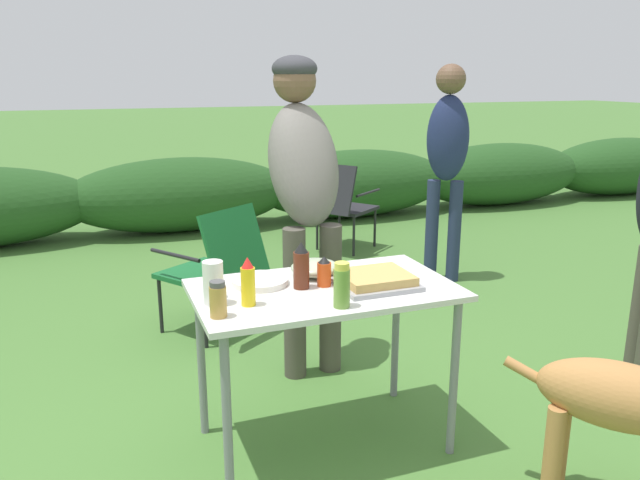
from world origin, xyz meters
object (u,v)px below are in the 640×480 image
relish_jar (342,285)px  standing_person_in_navy_coat (304,178)px  hot_sauce_bottle (324,272)px  camp_chair_green_behind_table (341,202)px  dog (633,407)px  camp_chair_near_hedge (216,264)px  paper_cup_stack (213,283)px  spice_jar (218,300)px  folding_table (324,304)px  standing_person_in_dark_puffer (447,151)px  food_tray (375,280)px  mixing_bowl (315,268)px  plate_stack (260,281)px  bbq_sauce_bottle (301,266)px  mayo_bottle (212,282)px  mustard_bottle (248,282)px

relish_jar → standing_person_in_navy_coat: size_ratio=0.10×
hot_sauce_bottle → camp_chair_green_behind_table: hot_sauce_bottle is taller
dog → camp_chair_near_hedge: bearing=-104.2°
paper_cup_stack → dog: size_ratio=0.24×
spice_jar → folding_table: bearing=19.7°
standing_person_in_navy_coat → standing_person_in_dark_puffer: standing_person_in_navy_coat is taller
food_tray → spice_jar: 0.71m
food_tray → mixing_bowl: bearing=129.6°
camp_chair_green_behind_table → camp_chair_near_hedge: same height
paper_cup_stack → relish_jar: (0.46, -0.20, 0.00)m
standing_person_in_dark_puffer → camp_chair_green_behind_table: (-0.44, 1.08, -0.57)m
food_tray → camp_chair_green_behind_table: 3.17m
plate_stack → paper_cup_stack: size_ratio=1.40×
hot_sauce_bottle → standing_person_in_navy_coat: standing_person_in_navy_coat is taller
mixing_bowl → hot_sauce_bottle: size_ratio=1.67×
hot_sauce_bottle → spice_jar: (-0.49, -0.19, 0.01)m
mixing_bowl → camp_chair_green_behind_table: bearing=65.4°
plate_stack → spice_jar: spice_jar is taller
plate_stack → folding_table: bearing=-28.0°
food_tray → folding_table: bearing=164.2°
mixing_bowl → camp_chair_green_behind_table: 3.03m
camp_chair_near_hedge → standing_person_in_navy_coat: bearing=-91.4°
dog → standing_person_in_dark_puffer: bearing=-147.2°
standing_person_in_navy_coat → spice_jar: bearing=-126.5°
folding_table → mixing_bowl: mixing_bowl is taller
plate_stack → spice_jar: (-0.24, -0.30, 0.05)m
spice_jar → standing_person_in_navy_coat: 1.20m
bbq_sauce_bottle → standing_person_in_navy_coat: (0.28, 0.76, 0.24)m
food_tray → mixing_bowl: (-0.19, 0.23, 0.01)m
standing_person_in_dark_puffer → paper_cup_stack: bearing=-105.4°
food_tray → mixing_bowl: 0.30m
food_tray → hot_sauce_bottle: size_ratio=2.48×
mayo_bottle → camp_chair_near_hedge: bearing=78.6°
mixing_bowl → spice_jar: spice_jar is taller
spice_jar → camp_chair_near_hedge: bearing=79.4°
standing_person_in_dark_puffer → camp_chair_near_hedge: standing_person_in_dark_puffer is taller
camp_chair_green_behind_table → relish_jar: bearing=-58.4°
camp_chair_near_hedge → dog: bearing=-98.9°
bbq_sauce_bottle → standing_person_in_navy_coat: size_ratio=0.12×
standing_person_in_navy_coat → mustard_bottle: bearing=-122.9°
standing_person_in_dark_puffer → folding_table: bearing=-99.0°
camp_chair_near_hedge → food_tray: bearing=-108.5°
camp_chair_near_hedge → relish_jar: bearing=-118.1°
standing_person_in_navy_coat → standing_person_in_dark_puffer: size_ratio=1.01×
mixing_bowl → standing_person_in_navy_coat: standing_person_in_navy_coat is taller
mixing_bowl → dog: mixing_bowl is taller
folding_table → paper_cup_stack: size_ratio=6.33×
folding_table → plate_stack: bearing=152.0°
food_tray → mustard_bottle: mustard_bottle is taller
paper_cup_stack → bbq_sauce_bottle: bearing=8.8°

